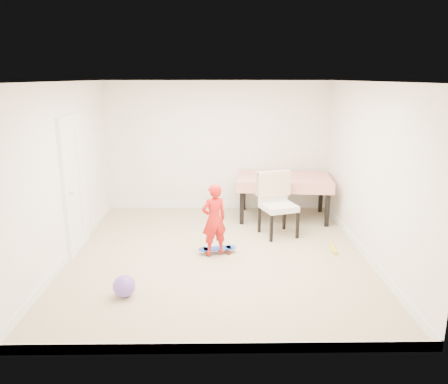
{
  "coord_description": "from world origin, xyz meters",
  "views": [
    {
      "loc": [
        0.01,
        -6.28,
        2.66
      ],
      "look_at": [
        0.1,
        0.2,
        0.95
      ],
      "focal_mm": 35.0,
      "sensor_mm": 36.0,
      "label": 1
    }
  ],
  "objects_px": {
    "child": "(214,222)",
    "dining_table": "(283,197)",
    "balloon": "(124,286)",
    "dining_chair": "(279,205)",
    "skateboard": "(217,251)"
  },
  "relations": [
    {
      "from": "dining_table",
      "to": "child",
      "type": "bearing_deg",
      "value": -119.88
    },
    {
      "from": "skateboard",
      "to": "child",
      "type": "height_order",
      "value": "child"
    },
    {
      "from": "dining_chair",
      "to": "child",
      "type": "height_order",
      "value": "child"
    },
    {
      "from": "balloon",
      "to": "dining_table",
      "type": "bearing_deg",
      "value": 52.29
    },
    {
      "from": "skateboard",
      "to": "child",
      "type": "distance_m",
      "value": 0.51
    },
    {
      "from": "dining_table",
      "to": "child",
      "type": "xyz_separation_m",
      "value": [
        -1.32,
        -1.86,
        0.13
      ]
    },
    {
      "from": "dining_table",
      "to": "child",
      "type": "height_order",
      "value": "child"
    },
    {
      "from": "child",
      "to": "dining_table",
      "type": "bearing_deg",
      "value": -149.89
    },
    {
      "from": "dining_table",
      "to": "balloon",
      "type": "relative_size",
      "value": 6.27
    },
    {
      "from": "child",
      "to": "balloon",
      "type": "bearing_deg",
      "value": 24.83
    },
    {
      "from": "skateboard",
      "to": "balloon",
      "type": "distance_m",
      "value": 1.8
    },
    {
      "from": "skateboard",
      "to": "balloon",
      "type": "height_order",
      "value": "balloon"
    },
    {
      "from": "dining_table",
      "to": "skateboard",
      "type": "bearing_deg",
      "value": -120.09
    },
    {
      "from": "dining_table",
      "to": "dining_chair",
      "type": "height_order",
      "value": "dining_chair"
    },
    {
      "from": "balloon",
      "to": "dining_chair",
      "type": "bearing_deg",
      "value": 44.45
    }
  ]
}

